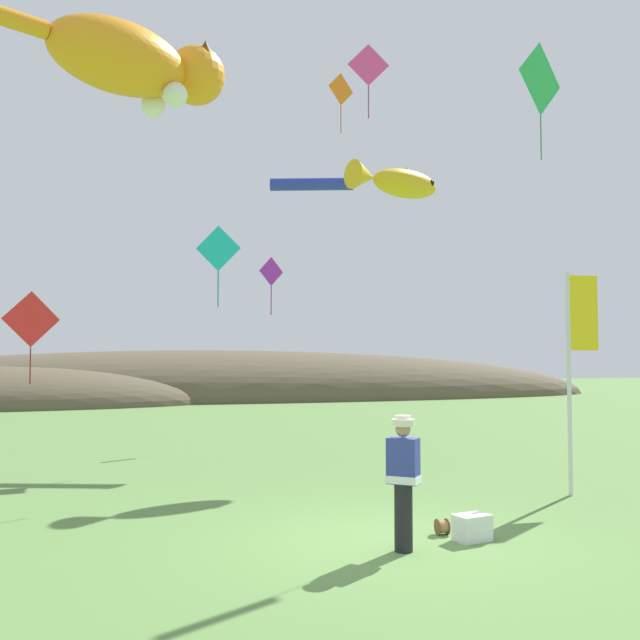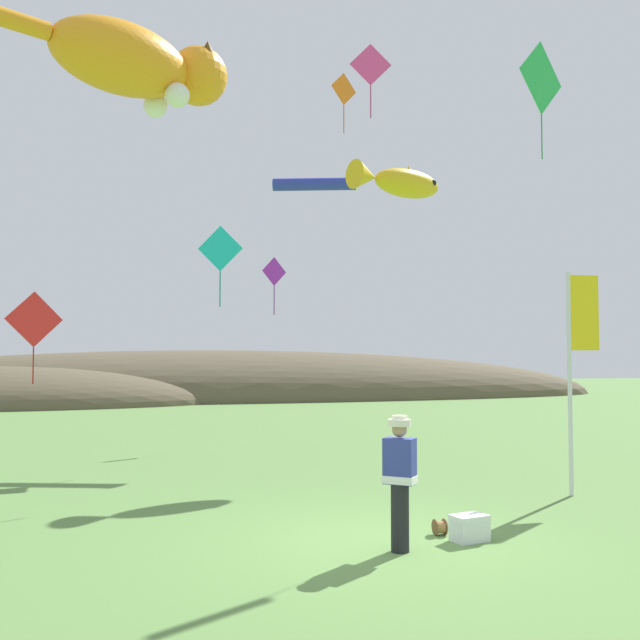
{
  "view_description": "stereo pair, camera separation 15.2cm",
  "coord_description": "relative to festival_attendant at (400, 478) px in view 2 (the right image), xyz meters",
  "views": [
    {
      "loc": [
        -3.21,
        -9.37,
        2.58
      ],
      "look_at": [
        0.0,
        4.0,
        3.25
      ],
      "focal_mm": 40.0,
      "sensor_mm": 36.0,
      "label": 1
    },
    {
      "loc": [
        -3.06,
        -9.4,
        2.58
      ],
      "look_at": [
        0.0,
        4.0,
        3.25
      ],
      "focal_mm": 40.0,
      "sensor_mm": 36.0,
      "label": 2
    }
  ],
  "objects": [
    {
      "name": "picnic_cooler",
      "position": [
        1.11,
        0.29,
        -0.77
      ],
      "size": [
        0.56,
        0.44,
        0.36
      ],
      "color": "white",
      "rests_on": "ground"
    },
    {
      "name": "kite_diamond_orange",
      "position": [
        2.48,
        12.24,
        9.93
      ],
      "size": [
        0.93,
        0.47,
        1.92
      ],
      "color": "orange"
    },
    {
      "name": "kite_diamond_red",
      "position": [
        -6.1,
        9.62,
        2.48
      ],
      "size": [
        1.28,
        0.53,
        2.28
      ],
      "color": "red"
    },
    {
      "name": "kite_diamond_violet",
      "position": [
        0.36,
        12.63,
        4.16
      ],
      "size": [
        0.81,
        0.4,
        1.79
      ],
      "color": "purple"
    },
    {
      "name": "kite_diamond_green",
      "position": [
        4.25,
        3.59,
        7.11
      ],
      "size": [
        1.32,
        0.7,
        2.38
      ],
      "color": "green"
    },
    {
      "name": "kite_diamond_pink",
      "position": [
        2.42,
        9.16,
        9.46
      ],
      "size": [
        1.14,
        0.17,
        2.05
      ],
      "color": "#E53F8C"
    },
    {
      "name": "festival_banner_pole",
      "position": [
        4.44,
        2.81,
        1.74
      ],
      "size": [
        0.66,
        0.08,
        4.11
      ],
      "color": "silver",
      "rests_on": "ground"
    },
    {
      "name": "ground_plane",
      "position": [
        -0.07,
        0.42,
        -0.95
      ],
      "size": [
        120.0,
        120.0,
        0.0
      ],
      "primitive_type": "plane",
      "color": "#5B8442"
    },
    {
      "name": "kite_fish_windsock",
      "position": [
        2.73,
        7.84,
        5.98
      ],
      "size": [
        2.79,
        1.7,
        0.83
      ],
      "color": "gold"
    },
    {
      "name": "distant_hill_ridge",
      "position": [
        -2.72,
        33.38,
        -0.95
      ],
      "size": [
        50.46,
        14.53,
        5.71
      ],
      "color": "brown",
      "rests_on": "ground"
    },
    {
      "name": "kite_tube_streamer",
      "position": [
        1.33,
        11.04,
        6.59
      ],
      "size": [
        2.48,
        1.06,
        0.44
      ],
      "color": "#2633A5"
    },
    {
      "name": "kite_giant_cat",
      "position": [
        -3.66,
        9.25,
        8.96
      ],
      "size": [
        6.07,
        4.06,
        2.07
      ],
      "color": "orange"
    },
    {
      "name": "festival_attendant",
      "position": [
        0.0,
        0.0,
        0.0
      ],
      "size": [
        0.49,
        0.47,
        1.77
      ],
      "color": "black",
      "rests_on": "ground"
    },
    {
      "name": "kite_spool",
      "position": [
        0.84,
        0.68,
        -0.84
      ],
      "size": [
        0.16,
        0.23,
        0.23
      ],
      "color": "olive",
      "rests_on": "ground"
    },
    {
      "name": "kite_diamond_teal",
      "position": [
        -1.6,
        9.07,
        4.3
      ],
      "size": [
        1.11,
        0.39,
        2.06
      ],
      "color": "#19BFBF"
    }
  ]
}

